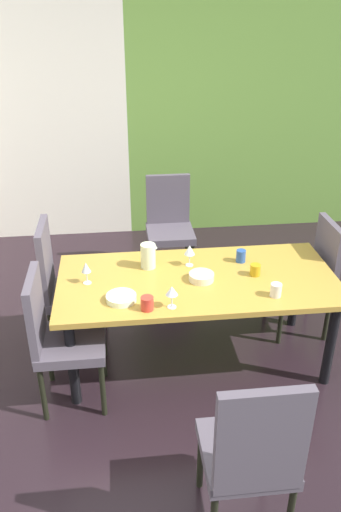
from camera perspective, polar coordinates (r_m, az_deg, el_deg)
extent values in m
cube|color=black|center=(3.63, -1.16, -15.48)|extent=(5.65, 5.69, 0.02)
cube|color=olive|center=(5.77, 10.18, 16.70)|extent=(2.90, 0.10, 2.85)
cube|color=#B88D37|center=(3.52, 3.12, -2.83)|extent=(1.96, 0.92, 0.04)
cylinder|color=black|center=(3.99, -10.52, -5.31)|extent=(0.07, 0.07, 0.67)
cylinder|color=black|center=(4.22, 14.11, -3.77)|extent=(0.07, 0.07, 0.67)
cylinder|color=black|center=(3.41, -11.14, -11.87)|extent=(0.07, 0.07, 0.67)
cylinder|color=black|center=(3.67, 17.81, -9.55)|extent=(0.07, 0.07, 0.67)
cube|color=#514955|center=(3.88, -10.69, -4.24)|extent=(0.44, 0.44, 0.07)
cube|color=#514955|center=(3.76, -14.10, -0.62)|extent=(0.05, 0.42, 0.58)
cylinder|color=black|center=(4.16, -7.64, -5.61)|extent=(0.04, 0.04, 0.42)
cylinder|color=black|center=(3.85, -7.68, -8.70)|extent=(0.04, 0.04, 0.42)
cylinder|color=black|center=(4.19, -12.86, -5.84)|extent=(0.04, 0.04, 0.42)
cylinder|color=black|center=(3.88, -13.35, -8.92)|extent=(0.04, 0.04, 0.42)
cube|color=#514955|center=(4.12, 14.52, -2.72)|extent=(0.44, 0.44, 0.07)
cube|color=#514955|center=(4.08, 17.56, 0.46)|extent=(0.05, 0.42, 0.49)
cylinder|color=black|center=(4.03, 12.46, -7.26)|extent=(0.04, 0.04, 0.42)
cylinder|color=black|center=(4.33, 10.95, -4.44)|extent=(0.04, 0.04, 0.42)
cylinder|color=black|center=(4.16, 17.46, -6.76)|extent=(0.04, 0.04, 0.42)
cylinder|color=black|center=(4.46, 15.64, -4.06)|extent=(0.04, 0.04, 0.42)
cube|color=#514955|center=(4.77, -0.03, 2.56)|extent=(0.44, 0.44, 0.07)
cube|color=#514955|center=(4.85, -0.30, 6.34)|extent=(0.42, 0.05, 0.52)
cylinder|color=black|center=(4.73, 2.52, -0.99)|extent=(0.04, 0.04, 0.42)
cylinder|color=black|center=(4.69, -2.07, -1.24)|extent=(0.04, 0.04, 0.42)
cylinder|color=black|center=(5.06, 1.87, 1.05)|extent=(0.04, 0.04, 0.42)
cylinder|color=black|center=(5.03, -2.42, 0.83)|extent=(0.04, 0.04, 0.42)
cube|color=#514955|center=(3.37, -11.25, -9.76)|extent=(0.44, 0.44, 0.07)
cube|color=#514955|center=(3.25, -15.19, -6.26)|extent=(0.05, 0.42, 0.51)
cylinder|color=black|center=(3.66, -7.70, -10.89)|extent=(0.04, 0.04, 0.42)
cylinder|color=black|center=(3.37, -7.74, -14.90)|extent=(0.04, 0.04, 0.42)
cylinder|color=black|center=(3.69, -13.70, -11.10)|extent=(0.04, 0.04, 0.42)
cylinder|color=black|center=(3.41, -14.36, -15.07)|extent=(0.04, 0.04, 0.42)
cube|color=#514955|center=(2.69, 8.60, -21.36)|extent=(0.44, 0.44, 0.07)
cube|color=#514955|center=(2.35, 10.39, -20.26)|extent=(0.42, 0.05, 0.58)
cylinder|color=black|center=(2.96, 3.44, -22.19)|extent=(0.04, 0.04, 0.42)
cylinder|color=black|center=(3.04, 11.05, -21.24)|extent=(0.04, 0.04, 0.42)
cylinder|color=silver|center=(3.49, -9.48, -3.03)|extent=(0.06, 0.06, 0.00)
cylinder|color=silver|center=(3.47, -9.54, -2.40)|extent=(0.01, 0.01, 0.09)
cone|color=silver|center=(3.43, -9.64, -1.28)|extent=(0.06, 0.06, 0.07)
cylinder|color=silver|center=(3.67, 2.16, -1.04)|extent=(0.06, 0.06, 0.00)
cylinder|color=silver|center=(3.65, 2.18, -0.41)|extent=(0.01, 0.01, 0.09)
cone|color=silver|center=(3.61, 2.20, 0.71)|extent=(0.08, 0.08, 0.07)
cylinder|color=silver|center=(3.19, 0.16, -5.87)|extent=(0.06, 0.06, 0.00)
cylinder|color=silver|center=(3.16, 0.16, -5.16)|extent=(0.01, 0.01, 0.09)
cone|color=silver|center=(3.12, 0.16, -4.00)|extent=(0.08, 0.08, 0.06)
cylinder|color=#EAF9CF|center=(3.26, -5.65, -4.78)|extent=(0.20, 0.20, 0.04)
cylinder|color=beige|center=(3.48, 3.56, -2.39)|extent=(0.18, 0.18, 0.05)
cylinder|color=red|center=(3.15, -2.68, -5.43)|extent=(0.08, 0.08, 0.09)
cylinder|color=#B98F17|center=(3.57, 9.65, -1.57)|extent=(0.07, 0.07, 0.08)
cylinder|color=silver|center=(3.35, 11.96, -3.82)|extent=(0.07, 0.07, 0.09)
cylinder|color=#274C97|center=(3.74, 8.05, 0.01)|extent=(0.07, 0.07, 0.09)
cylinder|color=beige|center=(3.61, -2.57, 0.01)|extent=(0.11, 0.11, 0.18)
cone|color=beige|center=(3.57, -1.82, 1.15)|extent=(0.04, 0.04, 0.03)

